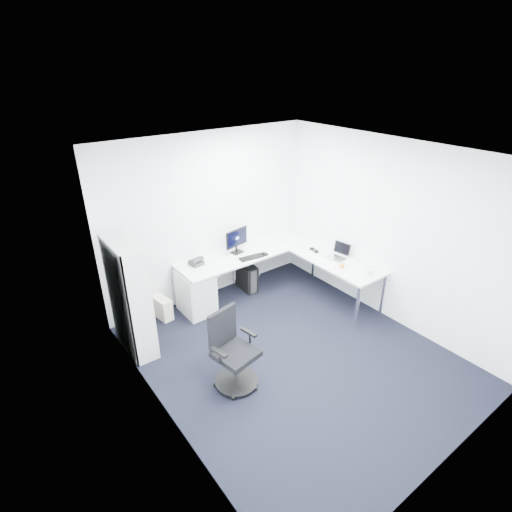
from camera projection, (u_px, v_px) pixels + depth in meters
ground at (293, 355)px, 5.43m from camera, size 4.20×4.20×0.00m
ceiling at (304, 156)px, 4.23m from camera, size 4.20×4.20×0.00m
wall_back at (209, 218)px, 6.34m from camera, size 3.60×0.02×2.70m
wall_front at (468, 362)px, 3.33m from camera, size 3.60×0.02×2.70m
wall_left at (160, 320)px, 3.86m from camera, size 0.02×4.20×2.70m
wall_right at (390, 233)px, 5.80m from camera, size 0.02×4.20×2.70m
l_desk at (263, 279)px, 6.57m from camera, size 2.54×1.42×0.74m
drawer_pedestal at (196, 292)px, 6.24m from camera, size 0.46×0.57×0.70m
bookshelf at (130, 298)px, 5.24m from camera, size 0.31×0.81×1.62m
task_chair at (236, 352)px, 4.74m from camera, size 0.65×0.65×1.00m
black_pc_tower at (247, 276)px, 6.92m from camera, size 0.27×0.50×0.47m
beige_pc_tower at (162, 308)px, 6.16m from camera, size 0.22×0.39×0.35m
power_strip at (253, 277)px, 7.32m from camera, size 0.35×0.15×0.04m
monitor at (237, 241)px, 6.51m from camera, size 0.46×0.22×0.43m
black_keyboard at (251, 257)px, 6.42m from camera, size 0.42×0.19×0.02m
mouse at (265, 254)px, 6.52m from camera, size 0.07×0.11×0.03m
desk_phone at (196, 261)px, 6.19m from camera, size 0.22×0.22×0.13m
laptop at (336, 252)px, 6.36m from camera, size 0.37×0.36×0.23m
white_keyboard at (325, 261)px, 6.30m from camera, size 0.16×0.48×0.02m
headphones at (314, 250)px, 6.66m from camera, size 0.14×0.20×0.05m
orange_fruit at (342, 266)px, 6.11m from camera, size 0.07×0.07×0.07m
tissue_box at (365, 270)px, 5.98m from camera, size 0.15×0.23×0.08m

